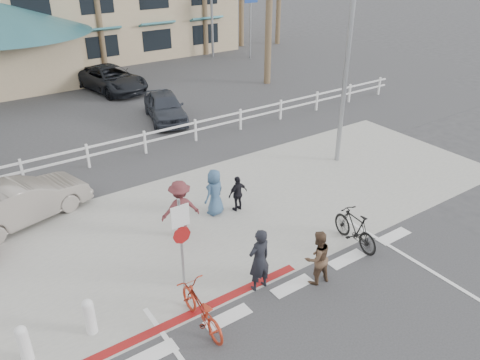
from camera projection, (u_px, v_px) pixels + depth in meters
ground at (308, 299)px, 11.69m from camera, size 140.00×140.00×0.00m
bike_path at (369, 351)px, 10.23m from camera, size 12.00×16.00×0.01m
sidewalk_plaza at (213, 220)px, 14.97m from camera, size 22.00×7.00×0.01m
cross_street at (158, 173)px, 17.89m from camera, size 40.00×5.00×0.01m
parking_lot at (80, 107)px, 24.82m from camera, size 50.00×16.00×0.01m
curb_red at (179, 320)px, 11.05m from camera, size 7.00×0.25×0.02m
rail_fence at (147, 142)px, 19.37m from camera, size 29.40×0.16×1.00m
sign_post at (181, 240)px, 11.46m from camera, size 0.50×0.10×2.90m
bollard_0 at (90, 316)px, 10.51m from camera, size 0.26×0.26×0.95m
bollard_1 at (24, 344)px, 9.81m from camera, size 0.26×0.26×0.95m
streetlight_0 at (349, 47)px, 16.89m from camera, size 0.60×2.00×9.00m
info_sign at (250, 19)px, 33.49m from camera, size 1.20×0.16×5.60m
bike_red at (201, 309)px, 10.68m from camera, size 0.73×1.92×1.00m
rider_red at (259, 260)px, 11.68m from camera, size 0.66×0.45×1.77m
bike_black at (355, 228)px, 13.54m from camera, size 0.74×1.88×1.10m
rider_black at (317, 258)px, 11.96m from camera, size 0.81×0.66×1.53m
pedestrian_a at (180, 209)px, 13.85m from camera, size 1.28×0.90×1.80m
pedestrian_child at (238, 194)px, 15.23m from camera, size 0.74×0.35×1.24m
pedestrian_b at (215, 192)px, 14.97m from camera, size 0.89×0.72×1.57m
car_white_sedan at (22, 201)px, 14.65m from camera, size 4.38×2.51×1.37m
lot_car_2 at (165, 106)px, 22.79m from camera, size 2.64×4.35×1.39m
lot_car_5 at (111, 79)px, 27.14m from camera, size 3.31×5.51×1.43m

